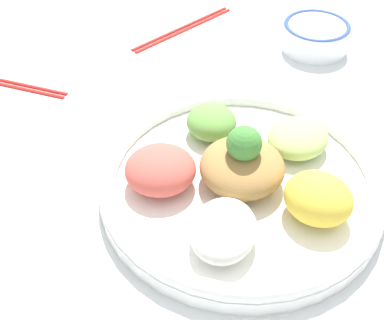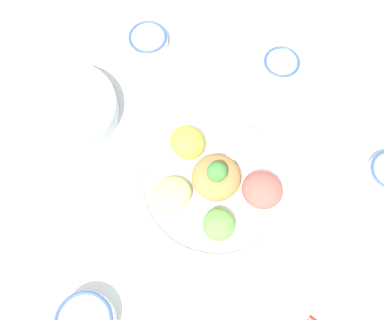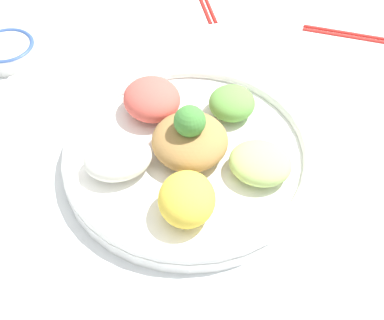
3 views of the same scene
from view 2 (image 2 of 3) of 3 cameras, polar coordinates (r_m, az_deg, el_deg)
name	(u,v)px [view 2 (image 2 of 3)]	position (r m, az deg, el deg)	size (l,w,h in m)	color
ground_plane	(217,190)	(0.97, 3.20, -3.79)	(2.40, 2.40, 0.00)	white
salad_platter	(216,180)	(0.95, 3.09, -2.50)	(0.35, 0.35, 0.10)	white
rice_bowl_blue	(281,66)	(1.09, 11.18, 11.65)	(0.08, 0.08, 0.05)	white
rice_bowl_plain	(148,40)	(1.12, -5.59, 14.96)	(0.09, 0.09, 0.03)	white
side_serving_bowl	(68,109)	(1.04, -15.42, 6.23)	(0.22, 0.22, 0.05)	#A8B2BC
serving_spoon_main	(360,257)	(1.00, 20.57, -11.41)	(0.07, 0.13, 0.01)	white
serving_spoon_extra	(348,149)	(1.05, 19.24, 1.39)	(0.08, 0.11, 0.01)	white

